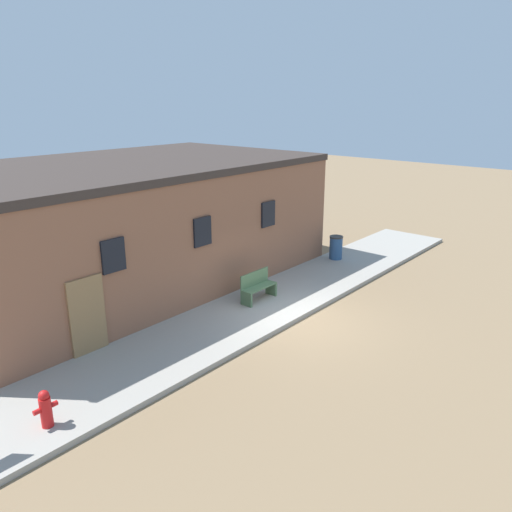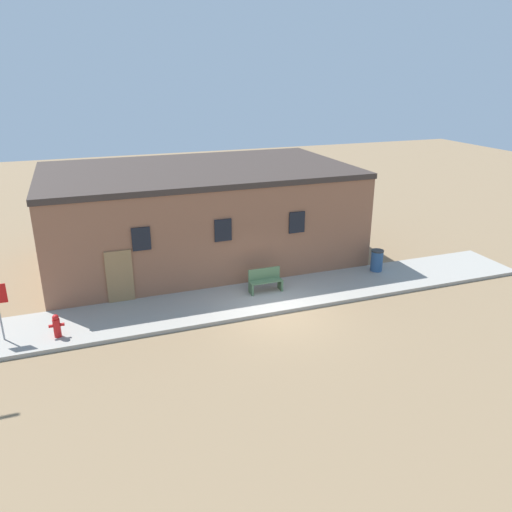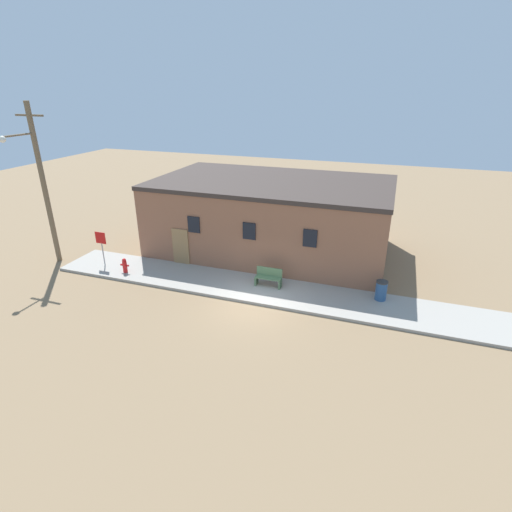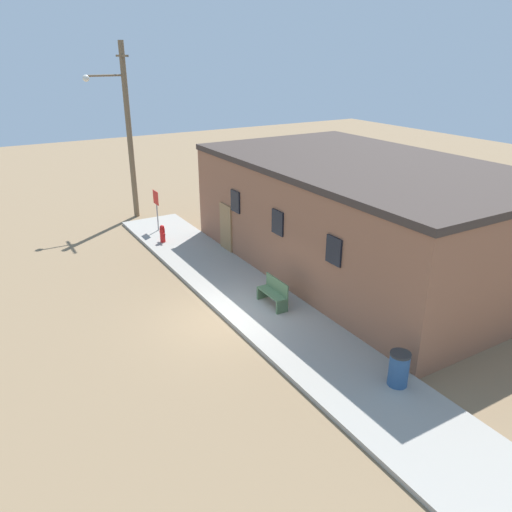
{
  "view_description": "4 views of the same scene",
  "coord_description": "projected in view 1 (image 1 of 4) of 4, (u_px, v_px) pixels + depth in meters",
  "views": [
    {
      "loc": [
        -11.46,
        -8.01,
        6.5
      ],
      "look_at": [
        -0.37,
        1.46,
        1.86
      ],
      "focal_mm": 35.0,
      "sensor_mm": 36.0,
      "label": 1
    },
    {
      "loc": [
        -6.47,
        -15.3,
        8.49
      ],
      "look_at": [
        -0.37,
        1.46,
        1.86
      ],
      "focal_mm": 35.0,
      "sensor_mm": 36.0,
      "label": 2
    },
    {
      "loc": [
        5.52,
        -15.41,
        9.5
      ],
      "look_at": [
        -0.37,
        1.46,
        1.86
      ],
      "focal_mm": 28.0,
      "sensor_mm": 36.0,
      "label": 3
    },
    {
      "loc": [
        13.08,
        -6.51,
        8.25
      ],
      "look_at": [
        -0.37,
        1.46,
        1.86
      ],
      "focal_mm": 35.0,
      "sensor_mm": 36.0,
      "label": 4
    }
  ],
  "objects": [
    {
      "name": "ground_plane",
      "position": [
        300.0,
        321.0,
        15.23
      ],
      "size": [
        80.0,
        80.0,
        0.0
      ],
      "primitive_type": "plane",
      "color": "#846B4C"
    },
    {
      "name": "sidewalk",
      "position": [
        264.0,
        306.0,
        16.11
      ],
      "size": [
        22.95,
        2.92,
        0.15
      ],
      "color": "#9E998E",
      "rests_on": "ground"
    },
    {
      "name": "brick_building",
      "position": [
        125.0,
        223.0,
        17.95
      ],
      "size": [
        13.83,
        8.13,
        4.38
      ],
      "color": "#8E5B42",
      "rests_on": "ground"
    },
    {
      "name": "fire_hydrant",
      "position": [
        46.0,
        409.0,
        9.99
      ],
      "size": [
        0.5,
        0.24,
        0.82
      ],
      "color": "red",
      "rests_on": "sidewalk"
    },
    {
      "name": "bench",
      "position": [
        258.0,
        287.0,
        16.31
      ],
      "size": [
        1.34,
        0.44,
        0.95
      ],
      "color": "#4C6B47",
      "rests_on": "sidewalk"
    },
    {
      "name": "trash_bin",
      "position": [
        336.0,
        247.0,
        20.49
      ],
      "size": [
        0.55,
        0.55,
        0.96
      ],
      "color": "#2D517F",
      "rests_on": "sidewalk"
    }
  ]
}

